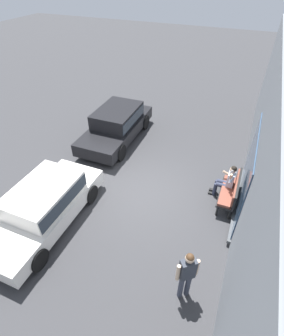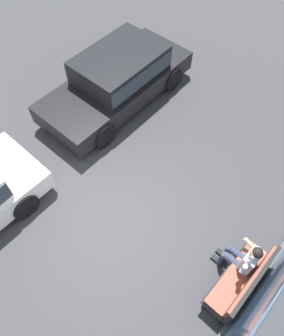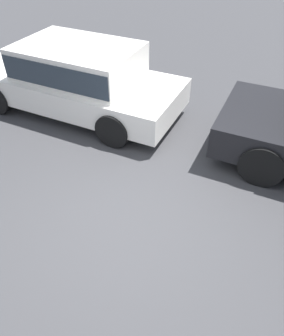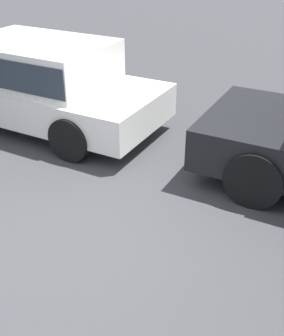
{
  "view_description": "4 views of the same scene",
  "coord_description": "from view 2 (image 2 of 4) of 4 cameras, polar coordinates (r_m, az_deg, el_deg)",
  "views": [
    {
      "loc": [
        6.3,
        2.6,
        6.64
      ],
      "look_at": [
        -0.19,
        -0.14,
        0.96
      ],
      "focal_mm": 28.0,
      "sensor_mm": 36.0,
      "label": 1
    },
    {
      "loc": [
        1.78,
        2.6,
        6.73
      ],
      "look_at": [
        -0.96,
        0.11,
        1.19
      ],
      "focal_mm": 35.0,
      "sensor_mm": 36.0,
      "label": 2
    },
    {
      "loc": [
        -1.52,
        2.6,
        3.52
      ],
      "look_at": [
        -0.16,
        -0.17,
        0.92
      ],
      "focal_mm": 35.0,
      "sensor_mm": 36.0,
      "label": 3
    },
    {
      "loc": [
        -2.34,
        2.6,
        2.86
      ],
      "look_at": [
        -0.96,
        0.1,
        1.23
      ],
      "focal_mm": 45.0,
      "sensor_mm": 36.0,
      "label": 4
    }
  ],
  "objects": [
    {
      "name": "building_facade",
      "position": [
        4.85,
        23.48,
        -21.97
      ],
      "size": [
        18.0,
        0.51,
        4.61
      ],
      "color": "gray",
      "rests_on": "ground_plane"
    },
    {
      "name": "person_on_phone",
      "position": [
        6.61,
        17.3,
        -14.84
      ],
      "size": [
        0.73,
        0.74,
        1.36
      ],
      "color": "#2D3347",
      "rests_on": "ground_plane"
    },
    {
      "name": "ground_plane",
      "position": [
        7.43,
        -5.69,
        -9.23
      ],
      "size": [
        60.0,
        60.0,
        0.0
      ],
      "primitive_type": "plane",
      "color": "#38383A"
    },
    {
      "name": "bench",
      "position": [
        6.62,
        17.28,
        -18.24
      ],
      "size": [
        1.59,
        0.55,
        1.02
      ],
      "color": "black",
      "rests_on": "ground_plane"
    },
    {
      "name": "parked_car_near",
      "position": [
        9.14,
        -4.17,
        15.63
      ],
      "size": [
        4.5,
        1.99,
        1.45
      ],
      "color": "black",
      "rests_on": "ground_plane"
    }
  ]
}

